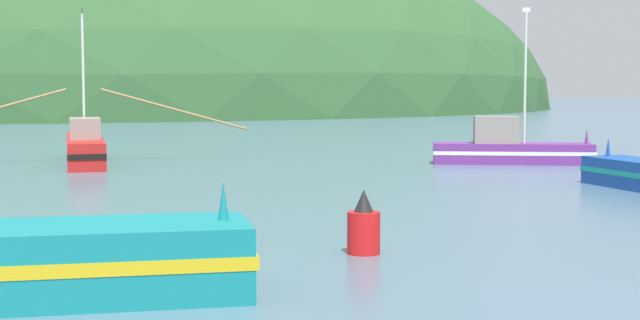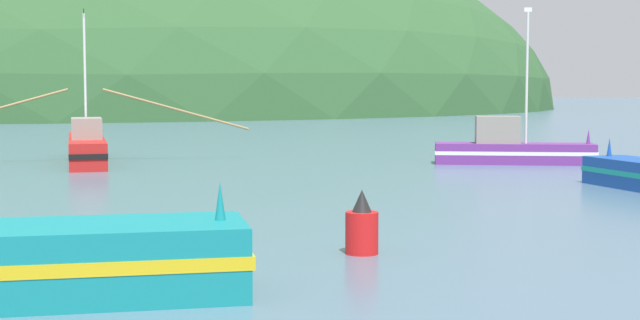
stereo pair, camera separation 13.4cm
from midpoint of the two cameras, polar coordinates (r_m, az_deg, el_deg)
name	(u,v)px [view 1 (the left image)]	position (r m, az deg, el deg)	size (l,w,h in m)	color
fishing_boat_purple	(510,148)	(45.31, 11.55, 0.71)	(7.65, 1.81, 7.46)	#6B2D84
fishing_boat_red	(85,147)	(46.62, -14.40, 0.81)	(15.08, 10.98, 7.50)	red
channel_buoy	(364,228)	(20.68, 2.52, -4.20)	(0.74, 0.74, 1.45)	red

